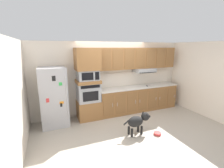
{
  "coord_description": "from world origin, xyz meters",
  "views": [
    {
      "loc": [
        -2.16,
        -4.14,
        2.3
      ],
      "look_at": [
        -0.44,
        0.0,
        1.28
      ],
      "focal_mm": 25.6,
      "sensor_mm": 36.0,
      "label": 1
    }
  ],
  "objects_px": {
    "screwdriver": "(147,86)",
    "dog": "(138,121)",
    "refrigerator": "(54,97)",
    "microwave": "(88,75)",
    "dog_food_bowl": "(157,133)",
    "built_in_oven": "(88,92)"
  },
  "relations": [
    {
      "from": "screwdriver",
      "to": "dog",
      "type": "height_order",
      "value": "screwdriver"
    },
    {
      "from": "refrigerator",
      "to": "screwdriver",
      "type": "bearing_deg",
      "value": -1.05
    },
    {
      "from": "microwave",
      "to": "dog_food_bowl",
      "type": "distance_m",
      "value": 2.67
    },
    {
      "from": "built_in_oven",
      "to": "microwave",
      "type": "height_order",
      "value": "microwave"
    },
    {
      "from": "refrigerator",
      "to": "microwave",
      "type": "xyz_separation_m",
      "value": [
        1.06,
        0.07,
        0.58
      ]
    },
    {
      "from": "built_in_oven",
      "to": "dog_food_bowl",
      "type": "height_order",
      "value": "built_in_oven"
    },
    {
      "from": "refrigerator",
      "to": "microwave",
      "type": "distance_m",
      "value": 1.21
    },
    {
      "from": "microwave",
      "to": "dog",
      "type": "height_order",
      "value": "microwave"
    },
    {
      "from": "microwave",
      "to": "dog",
      "type": "distance_m",
      "value": 2.08
    },
    {
      "from": "screwdriver",
      "to": "dog",
      "type": "bearing_deg",
      "value": -131.71
    },
    {
      "from": "built_in_oven",
      "to": "microwave",
      "type": "xyz_separation_m",
      "value": [
        0.0,
        -0.0,
        0.56
      ]
    },
    {
      "from": "refrigerator",
      "to": "dog",
      "type": "relative_size",
      "value": 2.01
    },
    {
      "from": "built_in_oven",
      "to": "dog",
      "type": "relative_size",
      "value": 0.8
    },
    {
      "from": "dog",
      "to": "dog_food_bowl",
      "type": "height_order",
      "value": "dog"
    },
    {
      "from": "built_in_oven",
      "to": "microwave",
      "type": "distance_m",
      "value": 0.56
    },
    {
      "from": "built_in_oven",
      "to": "microwave",
      "type": "relative_size",
      "value": 1.09
    },
    {
      "from": "built_in_oven",
      "to": "microwave",
      "type": "bearing_deg",
      "value": -0.77
    },
    {
      "from": "microwave",
      "to": "screwdriver",
      "type": "relative_size",
      "value": 4.86
    },
    {
      "from": "screwdriver",
      "to": "dog_food_bowl",
      "type": "relative_size",
      "value": 0.66
    },
    {
      "from": "refrigerator",
      "to": "microwave",
      "type": "height_order",
      "value": "refrigerator"
    },
    {
      "from": "screwdriver",
      "to": "dog",
      "type": "xyz_separation_m",
      "value": [
        -1.21,
        -1.36,
        -0.56
      ]
    },
    {
      "from": "refrigerator",
      "to": "built_in_oven",
      "type": "height_order",
      "value": "refrigerator"
    }
  ]
}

